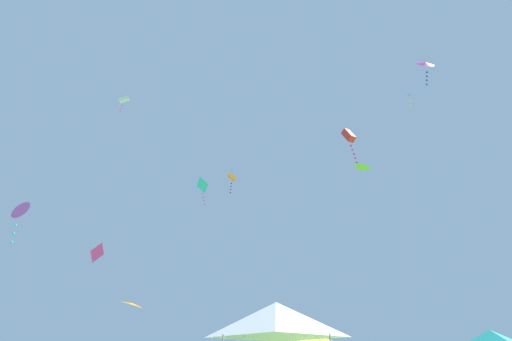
{
  "coord_description": "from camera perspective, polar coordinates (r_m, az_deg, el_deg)",
  "views": [
    {
      "loc": [
        -0.45,
        -6.69,
        1.89
      ],
      "look_at": [
        -2.1,
        17.08,
        14.98
      ],
      "focal_mm": 24.76,
      "sensor_mm": 36.0,
      "label": 1
    }
  ],
  "objects": [
    {
      "name": "canopy_tent_white",
      "position": [
        13.45,
        3.32,
        -22.9
      ],
      "size": [
        3.59,
        3.59,
        3.84
      ],
      "color": "#9E9EA3",
      "rests_on": "ground"
    },
    {
      "name": "kite_magenta_diamond",
      "position": [
        35.97,
        -24.37,
        -12.04
      ],
      "size": [
        1.16,
        1.22,
        1.29
      ],
      "color": "#D6389E"
    },
    {
      "name": "kite_red_box",
      "position": [
        30.23,
        14.79,
        5.32
      ],
      "size": [
        1.06,
        1.27,
        3.28
      ],
      "color": "red"
    },
    {
      "name": "kite_magenta_delta",
      "position": [
        30.32,
        25.69,
        15.23
      ],
      "size": [
        1.41,
        0.98,
        2.79
      ],
      "color": "#D6389E"
    },
    {
      "name": "kite_blue_diamond",
      "position": [
        39.82,
        -3.74,
        -0.04
      ],
      "size": [
        0.76,
        0.93,
        1.8
      ],
      "color": "blue"
    },
    {
      "name": "kite_cyan_delta",
      "position": [
        35.06,
        23.57,
        11.13
      ],
      "size": [
        0.99,
        0.99,
        1.52
      ],
      "color": "#2DB7CC"
    },
    {
      "name": "kite_purple_delta",
      "position": [
        25.01,
        -33.86,
        -5.36
      ],
      "size": [
        1.08,
        1.34,
        2.46
      ],
      "color": "purple"
    },
    {
      "name": "canopy_tent_yellow",
      "position": [
        18.83,
        6.81,
        -25.11
      ],
      "size": [
        3.35,
        3.35,
        3.58
      ],
      "color": "#9E9EA3",
      "rests_on": "ground"
    },
    {
      "name": "kite_orange_diamond",
      "position": [
        33.47,
        -19.31,
        -19.69
      ],
      "size": [
        1.55,
        1.1,
        0.57
      ],
      "color": "orange"
    },
    {
      "name": "kite_white_box",
      "position": [
        40.52,
        -20.58,
        10.63
      ],
      "size": [
        1.13,
        0.73,
        2.32
      ],
      "color": "white"
    },
    {
      "name": "kite_orange_box",
      "position": [
        37.28,
        -3.93,
        -1.16
      ],
      "size": [
        1.05,
        0.78,
        2.17
      ],
      "color": "orange"
    },
    {
      "name": "kite_cyan_diamond",
      "position": [
        39.34,
        -8.57,
        -2.56
      ],
      "size": [
        1.28,
        1.38,
        2.99
      ],
      "color": "#2DB7CC"
    },
    {
      "name": "kite_lime_diamond",
      "position": [
        34.27,
        16.82,
        0.61
      ],
      "size": [
        1.34,
        0.98,
        0.52
      ],
      "color": "#75D138"
    }
  ]
}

